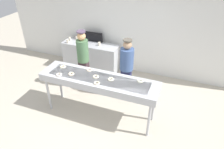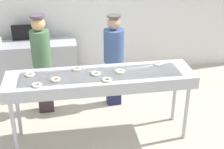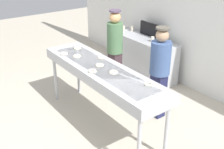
# 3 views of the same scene
# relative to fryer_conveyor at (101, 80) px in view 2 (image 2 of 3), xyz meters

# --- Properties ---
(ground_plane) EXTENTS (16.00, 16.00, 0.00)m
(ground_plane) POSITION_rel_fryer_conveyor_xyz_m (0.00, 0.00, -0.94)
(ground_plane) COLOR beige
(fryer_conveyor) EXTENTS (2.59, 0.65, 1.03)m
(fryer_conveyor) POSITION_rel_fryer_conveyor_xyz_m (0.00, 0.00, 0.00)
(fryer_conveyor) COLOR #B7BABF
(fryer_conveyor) RESTS_ON ground
(sugar_donut_0) EXTENTS (0.14, 0.14, 0.03)m
(sugar_donut_0) POSITION_rel_fryer_conveyor_xyz_m (0.86, 0.18, 0.10)
(sugar_donut_0) COLOR white
(sugar_donut_0) RESTS_ON fryer_conveyor
(sugar_donut_1) EXTENTS (0.17, 0.17, 0.03)m
(sugar_donut_1) POSITION_rel_fryer_conveyor_xyz_m (-0.84, -0.21, 0.10)
(sugar_donut_1) COLOR #F6E5CB
(sugar_donut_1) RESTS_ON fryer_conveyor
(sugar_donut_2) EXTENTS (0.16, 0.16, 0.03)m
(sugar_donut_2) POSITION_rel_fryer_conveyor_xyz_m (-0.06, -0.00, 0.10)
(sugar_donut_2) COLOR #F7E5C6
(sugar_donut_2) RESTS_ON fryer_conveyor
(sugar_donut_3) EXTENTS (0.17, 0.17, 0.03)m
(sugar_donut_3) POSITION_rel_fryer_conveyor_xyz_m (0.06, -0.21, 0.10)
(sugar_donut_3) COLOR #F6E4C5
(sugar_donut_3) RESTS_ON fryer_conveyor
(sugar_donut_4) EXTENTS (0.18, 0.18, 0.03)m
(sugar_donut_4) POSITION_rel_fryer_conveyor_xyz_m (-0.95, 0.12, 0.10)
(sugar_donut_4) COLOR #FDF4C4
(sugar_donut_4) RESTS_ON fryer_conveyor
(sugar_donut_5) EXTENTS (0.18, 0.18, 0.03)m
(sugar_donut_5) POSITION_rel_fryer_conveyor_xyz_m (0.28, 0.02, 0.10)
(sugar_donut_5) COLOR white
(sugar_donut_5) RESTS_ON fryer_conveyor
(sugar_donut_6) EXTENTS (0.14, 0.14, 0.03)m
(sugar_donut_6) POSITION_rel_fryer_conveyor_xyz_m (-0.61, -0.09, 0.10)
(sugar_donut_6) COLOR #FDE7C2
(sugar_donut_6) RESTS_ON fryer_conveyor
(sugar_donut_7) EXTENTS (0.18, 0.18, 0.03)m
(sugar_donut_7) POSITION_rel_fryer_conveyor_xyz_m (-0.31, 0.21, 0.10)
(sugar_donut_7) COLOR #FCE4C6
(sugar_donut_7) RESTS_ON fryer_conveyor
(worker_baker) EXTENTS (0.30, 0.30, 1.65)m
(worker_baker) POSITION_rel_fryer_conveyor_xyz_m (-0.82, 0.86, -0.03)
(worker_baker) COLOR #3D2B32
(worker_baker) RESTS_ON ground
(worker_assistant) EXTENTS (0.33, 0.33, 1.59)m
(worker_assistant) POSITION_rel_fryer_conveyor_xyz_m (0.34, 0.92, -0.05)
(worker_assistant) COLOR #1F2248
(worker_assistant) RESTS_ON ground
(prep_counter) EXTENTS (1.72, 0.53, 0.87)m
(prep_counter) POSITION_rel_fryer_conveyor_xyz_m (-1.09, 1.82, -0.50)
(prep_counter) COLOR #B7BABF
(prep_counter) RESTS_ON ground
(paper_cup_1) EXTENTS (0.07, 0.07, 0.10)m
(paper_cup_1) POSITION_rel_fryer_conveyor_xyz_m (-1.62, 1.96, -0.01)
(paper_cup_1) COLOR beige
(paper_cup_1) RESTS_ON prep_counter
(paper_cup_2) EXTENTS (0.07, 0.07, 0.10)m
(paper_cup_2) POSITION_rel_fryer_conveyor_xyz_m (-0.78, 1.81, -0.01)
(paper_cup_2) COLOR beige
(paper_cup_2) RESTS_ON prep_counter
(menu_display) EXTENTS (0.62, 0.04, 0.29)m
(menu_display) POSITION_rel_fryer_conveyor_xyz_m (-1.09, 2.03, 0.08)
(menu_display) COLOR black
(menu_display) RESTS_ON prep_counter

